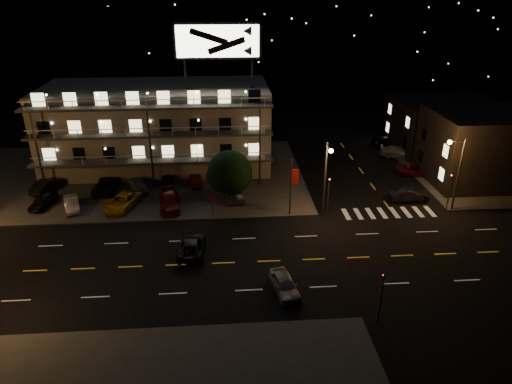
{
  "coord_description": "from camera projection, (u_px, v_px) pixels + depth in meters",
  "views": [
    {
      "loc": [
        -1.6,
        -33.56,
        22.41
      ],
      "look_at": [
        1.44,
        8.0,
        3.01
      ],
      "focal_mm": 32.0,
      "sensor_mm": 36.0,
      "label": 1
    }
  ],
  "objects": [
    {
      "name": "lot_car_8",
      "position": [
        168.0,
        179.0,
        54.52
      ],
      "size": [
        1.92,
        3.83,
        1.25
      ],
      "primitive_type": "imported",
      "rotation": [
        0.0,
        0.0,
        3.26
      ],
      "color": "black",
      "rests_on": "curb_nw"
    },
    {
      "name": "signal_sw",
      "position": [
        381.0,
        294.0,
        31.74
      ],
      "size": [
        0.2,
        0.27,
        4.6
      ],
      "color": "#2D2D30",
      "rests_on": "ground"
    },
    {
      "name": "lot_car_6",
      "position": [
        106.0,
        185.0,
        52.8
      ],
      "size": [
        2.54,
        5.27,
        1.45
      ],
      "primitive_type": "imported",
      "rotation": [
        0.0,
        0.0,
        3.11
      ],
      "color": "black",
      "rests_on": "curb_nw"
    },
    {
      "name": "streetlight_nc",
      "position": [
        326.0,
        172.0,
        45.55
      ],
      "size": [
        0.44,
        1.92,
        8.0
      ],
      "color": "#2D2D30",
      "rests_on": "ground"
    },
    {
      "name": "road_car_west",
      "position": [
        192.0,
        246.0,
        41.04
      ],
      "size": [
        2.54,
        5.15,
        1.41
      ],
      "primitive_type": "imported",
      "rotation": [
        0.0,
        0.0,
        3.1
      ],
      "color": "black",
      "rests_on": "ground"
    },
    {
      "name": "tree",
      "position": [
        229.0,
        174.0,
        48.1
      ],
      "size": [
        4.95,
        4.76,
        6.23
      ],
      "color": "black",
      "rests_on": "curb_nw"
    },
    {
      "name": "road_car_east",
      "position": [
        285.0,
        285.0,
        35.78
      ],
      "size": [
        2.4,
        4.41,
        1.42
      ],
      "primitive_type": "imported",
      "rotation": [
        0.0,
        0.0,
        0.18
      ],
      "color": "gray",
      "rests_on": "ground"
    },
    {
      "name": "lot_car_3",
      "position": [
        169.0,
        201.0,
        48.84
      ],
      "size": [
        2.78,
        5.45,
        1.51
      ],
      "primitive_type": "imported",
      "rotation": [
        0.0,
        0.0,
        0.13
      ],
      "color": "#5E0F0D",
      "rests_on": "curb_nw"
    },
    {
      "name": "side_car_1",
      "position": [
        415.0,
        170.0,
        57.46
      ],
      "size": [
        5.11,
        3.77,
        1.29
      ],
      "primitive_type": "imported",
      "rotation": [
        0.0,
        0.0,
        1.17
      ],
      "color": "#5E0F0D",
      "rests_on": "ground"
    },
    {
      "name": "lot_car_2",
      "position": [
        123.0,
        202.0,
        48.84
      ],
      "size": [
        3.84,
        5.59,
        1.42
      ],
      "primitive_type": "imported",
      "rotation": [
        0.0,
        0.0,
        -0.32
      ],
      "color": "gold",
      "rests_on": "curb_nw"
    },
    {
      "name": "ground",
      "position": [
        246.0,
        262.0,
        39.91
      ],
      "size": [
        140.0,
        140.0,
        0.0
      ],
      "primitive_type": "plane",
      "color": "black",
      "rests_on": "ground"
    },
    {
      "name": "side_car_0",
      "position": [
        409.0,
        195.0,
        50.69
      ],
      "size": [
        4.35,
        1.61,
        1.42
      ],
      "primitive_type": "imported",
      "rotation": [
        0.0,
        0.0,
        1.55
      ],
      "color": "black",
      "rests_on": "ground"
    },
    {
      "name": "stop_sign",
      "position": [
        212.0,
        202.0,
        46.74
      ],
      "size": [
        0.91,
        0.11,
        2.61
      ],
      "color": "#2D2D30",
      "rests_on": "ground"
    },
    {
      "name": "side_car_2",
      "position": [
        399.0,
        152.0,
        63.28
      ],
      "size": [
        5.45,
        3.52,
        1.47
      ],
      "primitive_type": "imported",
      "rotation": [
        0.0,
        0.0,
        1.26
      ],
      "color": "gray",
      "rests_on": "ground"
    },
    {
      "name": "side_bldg_front",
      "position": [
        489.0,
        147.0,
        54.57
      ],
      "size": [
        14.06,
        10.0,
        8.5
      ],
      "color": "black",
      "rests_on": "ground"
    },
    {
      "name": "banner_north",
      "position": [
        291.0,
        186.0,
        46.39
      ],
      "size": [
        0.83,
        0.16,
        6.4
      ],
      "color": "#2D2D30",
      "rests_on": "ground"
    },
    {
      "name": "lot_car_4",
      "position": [
        234.0,
        192.0,
        50.89
      ],
      "size": [
        2.46,
        4.7,
        1.53
      ],
      "primitive_type": "imported",
      "rotation": [
        0.0,
        0.0,
        0.15
      ],
      "color": "gray",
      "rests_on": "curb_nw"
    },
    {
      "name": "lot_car_5",
      "position": [
        48.0,
        185.0,
        52.64
      ],
      "size": [
        3.18,
        4.82,
        1.5
      ],
      "primitive_type": "imported",
      "rotation": [
        0.0,
        0.0,
        2.76
      ],
      "color": "black",
      "rests_on": "curb_nw"
    },
    {
      "name": "signal_ne",
      "position": [
        450.0,
        188.0,
        47.97
      ],
      "size": [
        0.27,
        0.2,
        4.6
      ],
      "color": "#2D2D30",
      "rests_on": "ground"
    },
    {
      "name": "curb_ne",
      "position": [
        466.0,
        167.0,
        59.95
      ],
      "size": [
        16.0,
        24.0,
        0.15
      ],
      "primitive_type": "cube",
      "color": "#363634",
      "rests_on": "ground"
    },
    {
      "name": "lot_car_9",
      "position": [
        195.0,
        179.0,
        54.54
      ],
      "size": [
        1.84,
        3.93,
        1.24
      ],
      "primitive_type": "imported",
      "rotation": [
        0.0,
        0.0,
        3.28
      ],
      "color": "#5E0F0D",
      "rests_on": "curb_nw"
    },
    {
      "name": "side_car_3",
      "position": [
        386.0,
        141.0,
        67.86
      ],
      "size": [
        4.14,
        1.77,
        1.39
      ],
      "primitive_type": "imported",
      "rotation": [
        0.0,
        0.0,
        1.6
      ],
      "color": "black",
      "rests_on": "ground"
    },
    {
      "name": "lot_car_1",
      "position": [
        72.0,
        203.0,
        48.57
      ],
      "size": [
        2.66,
        4.21,
        1.31
      ],
      "primitive_type": "imported",
      "rotation": [
        0.0,
        0.0,
        0.35
      ],
      "color": "gray",
      "rests_on": "curb_nw"
    },
    {
      "name": "streetlight_ne",
      "position": [
        457.0,
        167.0,
        46.78
      ],
      "size": [
        1.92,
        0.44,
        8.0
      ],
      "color": "#2D2D30",
      "rests_on": "ground"
    },
    {
      "name": "hill_backdrop",
      "position": [
        201.0,
        36.0,
        96.83
      ],
      "size": [
        120.0,
        25.0,
        24.0
      ],
      "color": "black",
      "rests_on": "ground"
    },
    {
      "name": "curb_nw",
      "position": [
        126.0,
        177.0,
        57.03
      ],
      "size": [
        44.0,
        24.0,
        0.15
      ],
      "primitive_type": "cube",
      "color": "#363634",
      "rests_on": "ground"
    },
    {
      "name": "motel",
      "position": [
        159.0,
        126.0,
        58.59
      ],
      "size": [
        28.0,
        13.8,
        18.1
      ],
      "color": "gray",
      "rests_on": "ground"
    },
    {
      "name": "lot_car_0",
      "position": [
        43.0,
        201.0,
        49.09
      ],
      "size": [
        2.46,
        4.27,
        1.37
      ],
      "primitive_type": "imported",
      "rotation": [
        0.0,
        0.0,
        -0.22
      ],
      "color": "black",
      "rests_on": "curb_nw"
    },
    {
      "name": "signal_nw",
      "position": [
        328.0,
        192.0,
        47.1
      ],
      "size": [
        0.2,
        0.27,
        4.6
      ],
      "color": "#2D2D30",
      "rests_on": "ground"
    },
    {
      "name": "side_bldg_back",
      "position": [
        443.0,
        125.0,
        65.73
      ],
      "size": [
        14.06,
        12.0,
        7.0
      ],
      "color": "black",
      "rests_on": "ground"
    },
    {
      "name": "lot_car_7",
      "position": [
        138.0,
        184.0,
        53.19
      ],
      "size": [
        3.53,
        5.02,
        1.35
      ],
      "primitive_type": "imported",
      "rotation": [
        0.0,
        0.0,
        3.53
      ],
      "color": "gray",
      "rests_on": "curb_nw"
    }
  ]
}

